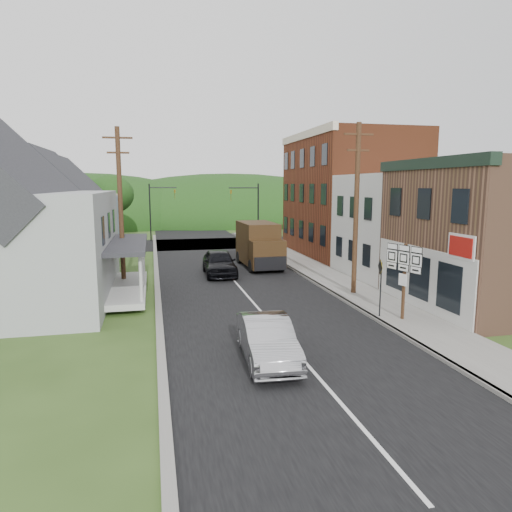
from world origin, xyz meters
TOP-DOWN VIEW (x-y plane):
  - ground at (0.00, 0.00)m, footprint 120.00×120.00m
  - road at (0.00, 10.00)m, footprint 9.00×90.00m
  - cross_road at (0.00, 27.00)m, footprint 60.00×9.00m
  - sidewalk_right at (5.90, 8.00)m, footprint 2.80×55.00m
  - curb_right at (4.55, 8.00)m, footprint 0.20×55.00m
  - curb_left at (-4.65, 8.00)m, footprint 0.30×55.00m
  - storefront_tan at (11.30, 0.00)m, footprint 8.00×8.00m
  - storefront_white at (11.30, 7.50)m, footprint 8.00×7.00m
  - storefront_red at (11.30, 17.00)m, footprint 8.00×12.00m
  - house_gray at (-12.00, 6.00)m, footprint 10.20×12.24m
  - house_blue at (-11.00, 17.00)m, footprint 7.14×8.16m
  - house_cream at (-11.50, 26.00)m, footprint 7.14×8.16m
  - utility_pole_right at (5.60, 3.50)m, footprint 1.60×0.26m
  - utility_pole_left at (-6.50, 8.00)m, footprint 1.60×0.26m
  - traffic_signal_right at (4.30, 23.50)m, footprint 2.87×0.20m
  - traffic_signal_left at (-4.30, 30.50)m, footprint 2.87×0.20m
  - tree_left_d at (-9.00, 32.00)m, footprint 4.80×4.80m
  - forested_ridge at (0.00, 55.00)m, footprint 90.00×30.00m
  - silver_sedan at (-1.19, -4.48)m, footprint 1.82×4.55m
  - dark_sedan at (-0.62, 10.54)m, footprint 2.12×4.96m
  - delivery_van at (2.60, 12.83)m, footprint 2.49×5.76m
  - route_sign_cluster at (5.51, -1.51)m, footprint 0.62×1.80m
  - warning_sign at (4.78, -0.91)m, footprint 0.18×0.69m

SIDE VIEW (x-z plane):
  - ground at x=0.00m, z-range 0.00..0.00m
  - road at x=0.00m, z-range -0.01..0.01m
  - cross_road at x=0.00m, z-range -0.01..0.01m
  - forested_ridge at x=0.00m, z-range -8.00..8.00m
  - curb_left at x=-4.65m, z-range 0.00..0.12m
  - sidewalk_right at x=5.90m, z-range 0.00..0.15m
  - curb_right at x=4.55m, z-range 0.00..0.15m
  - silver_sedan at x=-1.19m, z-range 0.00..1.47m
  - dark_sedan at x=-0.62m, z-range 0.00..1.67m
  - delivery_van at x=2.60m, z-range 0.02..3.21m
  - warning_sign at x=4.78m, z-range 0.50..3.05m
  - route_sign_cluster at x=5.51m, z-range 0.63..3.89m
  - storefront_white at x=11.30m, z-range 0.00..6.50m
  - storefront_tan at x=11.30m, z-range 0.00..7.00m
  - house_blue at x=-11.00m, z-range 0.05..7.33m
  - house_cream at x=-11.50m, z-range 0.05..7.33m
  - traffic_signal_right at x=4.30m, z-range 0.76..6.76m
  - traffic_signal_left at x=-4.30m, z-range 0.76..6.76m
  - house_gray at x=-12.00m, z-range 0.06..8.41m
  - utility_pole_right at x=5.60m, z-range 0.16..9.16m
  - utility_pole_left at x=-6.50m, z-range 0.16..9.16m
  - tree_left_d at x=-9.00m, z-range 1.41..8.35m
  - storefront_red at x=11.30m, z-range 0.00..10.00m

